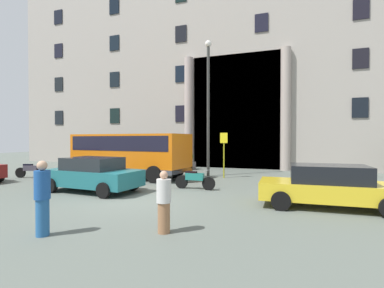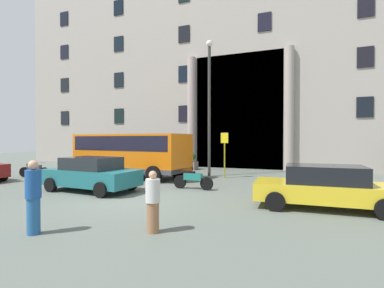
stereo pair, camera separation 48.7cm
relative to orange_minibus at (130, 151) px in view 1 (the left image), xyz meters
The scene contains 14 objects.
ground_plane 6.71m from the orange_minibus, 57.59° to the right, with size 80.00×64.00×0.12m, color #596159.
office_building_facade 15.10m from the orange_minibus, 73.75° to the left, with size 41.09×9.61×20.13m.
orange_minibus is the anchor object (origin of this frame).
bus_stop_sign 5.58m from the orange_minibus, 18.33° to the left, with size 0.44×0.08×2.66m.
hedge_planter_entrance_left 5.60m from the orange_minibus, 76.91° to the left, with size 1.72×0.89×1.41m.
hedge_planter_far_east 8.97m from the orange_minibus, 143.92° to the left, with size 1.70×0.74×1.27m.
parked_sedan_second 11.18m from the orange_minibus, 22.12° to the right, with size 4.50×2.09×1.43m.
parked_hatchback_near 4.67m from the orange_minibus, 77.92° to the right, with size 4.33×2.32×1.49m.
scooter_by_planter 3.75m from the orange_minibus, 139.45° to the right, with size 2.06×0.67×0.89m.
motorcycle_near_kerb 5.60m from the orange_minibus, 26.32° to the right, with size 1.93×0.55×0.89m.
motorcycle_far_end 5.99m from the orange_minibus, 158.32° to the right, with size 1.88×0.70×0.89m.
pedestrian_child_trailing 10.28m from the orange_minibus, 68.99° to the right, with size 0.36×0.36×1.78m.
pedestrian_woman_dark_dress 10.52m from the orange_minibus, 53.19° to the right, with size 0.36×0.36×1.52m.
lamppost_plaza_centre 5.76m from the orange_minibus, 28.52° to the left, with size 0.40×0.40×8.38m.
Camera 1 is at (5.83, -9.16, 2.29)m, focal length 26.69 mm.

